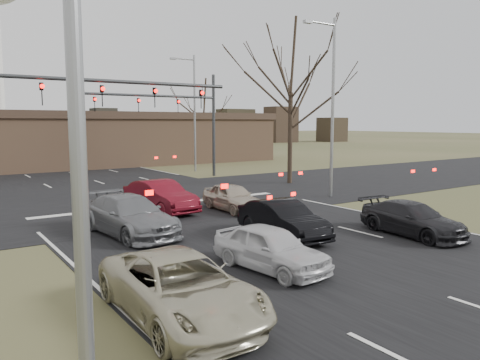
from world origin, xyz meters
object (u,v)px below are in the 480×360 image
object	(u,v)px
building	(73,139)
car_silver_ahead	(232,197)
mast_arm_far	(182,112)
car_grey_ahead	(129,215)
car_white_sedan	(270,248)
mast_arm_near	(57,104)
streetlight_right_far	(193,107)
car_black_hatch	(283,219)
streetlight_right_near	(331,99)
car_silver_suv	(180,287)
car_charcoal_sedan	(412,219)
car_red_ahead	(160,196)

from	to	relation	value
building	car_silver_ahead	size ratio (longest dim) A/B	10.90
mast_arm_far	car_grey_ahead	bearing A→B (deg)	-123.68
mast_arm_far	car_white_sedan	size ratio (longest dim) A/B	2.89
mast_arm_near	streetlight_right_far	bearing A→B (deg)	43.89
mast_arm_near	car_black_hatch	world-z (taller)	mast_arm_near
streetlight_right_near	car_silver_suv	bearing A→B (deg)	-145.22
car_charcoal_sedan	car_red_ahead	bearing A→B (deg)	126.03
car_white_sedan	car_charcoal_sedan	distance (m)	7.04
car_black_hatch	car_grey_ahead	distance (m)	5.81
car_charcoal_sedan	car_silver_ahead	distance (m)	8.51
building	streetlight_right_near	world-z (taller)	streetlight_right_near
streetlight_right_near	mast_arm_far	bearing A→B (deg)	101.47
mast_arm_near	car_silver_suv	xyz separation A→B (m)	(-0.69, -13.24, -4.38)
mast_arm_far	car_charcoal_sedan	xyz separation A→B (m)	(-1.38, -21.42, -4.39)
car_silver_suv	car_charcoal_sedan	distance (m)	10.89
mast_arm_near	car_red_ahead	size ratio (longest dim) A/B	2.65
car_silver_suv	car_black_hatch	distance (m)	7.73
car_white_sedan	car_grey_ahead	size ratio (longest dim) A/B	0.75
streetlight_right_far	car_grey_ahead	distance (m)	23.93
building	mast_arm_far	bearing A→B (deg)	-74.42
mast_arm_near	car_charcoal_sedan	distance (m)	15.84
mast_arm_near	car_white_sedan	xyz separation A→B (m)	(3.00, -11.70, -4.42)
car_silver_suv	car_silver_ahead	xyz separation A→B (m)	(7.85, 9.83, -0.03)
streetlight_right_near	car_red_ahead	distance (m)	11.10
mast_arm_far	car_grey_ahead	size ratio (longest dim) A/B	2.16
mast_arm_far	streetlight_right_near	distance (m)	13.28
car_red_ahead	building	bearing A→B (deg)	76.65
car_white_sedan	car_red_ahead	world-z (taller)	car_red_ahead
streetlight_right_far	car_red_ahead	distance (m)	19.46
mast_arm_near	car_white_sedan	bearing A→B (deg)	-75.61
mast_arm_far	car_black_hatch	world-z (taller)	mast_arm_far
car_white_sedan	car_red_ahead	distance (m)	10.04
car_white_sedan	car_black_hatch	size ratio (longest dim) A/B	0.92
car_white_sedan	car_grey_ahead	distance (m)	6.66
mast_arm_near	car_white_sedan	world-z (taller)	mast_arm_near
car_white_sedan	car_silver_ahead	distance (m)	9.27
streetlight_right_near	building	bearing A→B (deg)	103.69
car_black_hatch	car_charcoal_sedan	size ratio (longest dim) A/B	0.97
car_black_hatch	car_red_ahead	bearing A→B (deg)	106.29
car_red_ahead	mast_arm_far	bearing A→B (deg)	51.43
car_silver_suv	car_white_sedan	size ratio (longest dim) A/B	1.30
mast_arm_near	streetlight_right_far	world-z (taller)	streetlight_right_far
building	car_black_hatch	xyz separation A→B (m)	(-1.50, -33.95, -1.97)
building	car_red_ahead	xyz separation A→B (m)	(-3.08, -26.72, -1.91)
mast_arm_near	mast_arm_far	bearing A→B (deg)	41.22
building	car_silver_ahead	world-z (taller)	building
car_silver_suv	car_silver_ahead	world-z (taller)	car_silver_suv
building	car_silver_suv	bearing A→B (deg)	-101.71
building	streetlight_right_far	distance (m)	13.53
car_white_sedan	car_grey_ahead	xyz separation A→B (m)	(-1.77, 6.42, 0.09)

